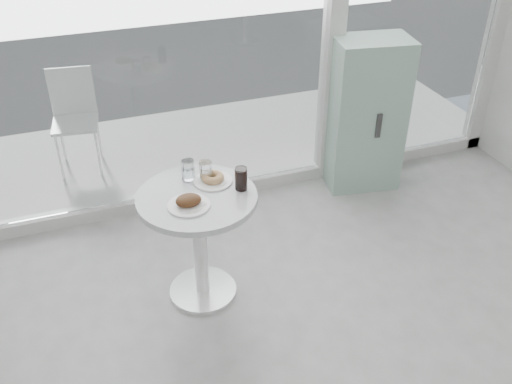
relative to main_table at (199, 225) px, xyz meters
name	(u,v)px	position (x,y,z in m)	size (l,w,h in m)	color
main_table	(199,225)	(0.00, 0.00, 0.00)	(0.72, 0.72, 0.77)	white
patio_deck	(201,146)	(0.50, 1.90, -0.53)	(5.60, 1.60, 0.05)	white
mint_cabinet	(366,115)	(1.63, 0.88, 0.08)	(0.63, 0.48, 1.25)	#88AE9E
patio_chair	(74,113)	(-0.58, 1.91, -0.01)	(0.42, 0.42, 0.86)	white
plate_fritter	(189,202)	(-0.07, -0.09, 0.25)	(0.25, 0.25, 0.07)	white
plate_donut	(213,179)	(0.13, 0.11, 0.24)	(0.24, 0.24, 0.06)	white
water_tumbler_a	(188,171)	(0.00, 0.19, 0.28)	(0.08, 0.08, 0.13)	white
water_tumbler_b	(206,172)	(0.10, 0.14, 0.28)	(0.08, 0.08, 0.13)	white
cola_glass	(241,179)	(0.27, -0.02, 0.29)	(0.08, 0.08, 0.14)	white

